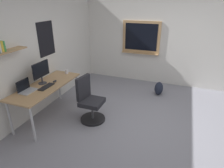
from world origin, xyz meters
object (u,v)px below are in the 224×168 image
office_chair (90,102)px  laptop (26,89)px  computer_mouse (55,81)px  backpack (159,88)px  monitor_primary (41,71)px  keyboard (46,87)px  desk (46,88)px  coffee_mug (67,72)px

office_chair → laptop: bearing=119.8°
computer_mouse → backpack: size_ratio=0.30×
office_chair → computer_mouse: (-0.01, 0.79, 0.36)m
office_chair → monitor_primary: size_ratio=2.05×
office_chair → backpack: office_chair is taller
computer_mouse → keyboard: bearing=180.0°
laptop → keyboard: size_ratio=0.84×
monitor_primary → keyboard: bearing=-124.2°
desk → office_chair: (0.21, -0.87, -0.27)m
monitor_primary → coffee_mug: 0.74m
coffee_mug → keyboard: bearing=-176.5°
laptop → keyboard: bearing=-38.5°
office_chair → monitor_primary: (-0.17, 0.97, 0.61)m
coffee_mug → office_chair: bearing=-121.7°
monitor_primary → office_chair: bearing=-80.1°
desk → laptop: (-0.37, 0.15, 0.12)m
desk → laptop: laptop is taller
desk → coffee_mug: (0.73, -0.03, 0.11)m
monitor_primary → coffee_mug: bearing=-10.9°
coffee_mug → monitor_primary: bearing=169.1°
coffee_mug → backpack: size_ratio=0.26×
office_chair → computer_mouse: size_ratio=9.13×
desk → monitor_primary: 0.36m
monitor_primary → coffee_mug: size_ratio=5.04×
office_chair → computer_mouse: office_chair is taller
keyboard → coffee_mug: coffee_mug is taller
laptop → keyboard: laptop is taller
monitor_primary → keyboard: (-0.12, -0.18, -0.26)m
keyboard → desk: bearing=43.9°
desk → keyboard: 0.14m
monitor_primary → computer_mouse: size_ratio=4.46×
office_chair → coffee_mug: bearing=58.3°
desk → office_chair: office_chair is taller
keyboard → coffee_mug: size_ratio=4.02×
keyboard → monitor_primary: bearing=55.8°
keyboard → backpack: size_ratio=1.05×
laptop → backpack: (2.29, -2.21, -0.63)m
laptop → computer_mouse: (0.57, -0.23, -0.04)m
laptop → desk: bearing=-22.1°
desk → office_chair: 0.94m
laptop → backpack: laptop is taller
office_chair → backpack: (1.70, -1.19, -0.23)m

